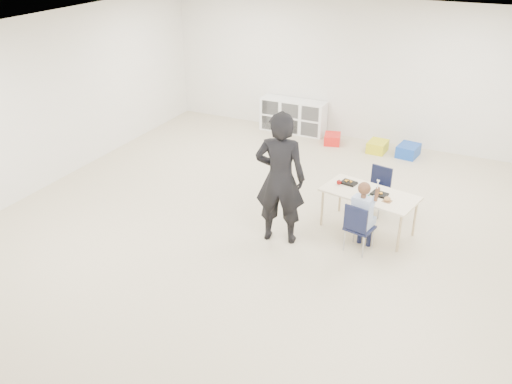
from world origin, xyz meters
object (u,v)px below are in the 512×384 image
at_px(table, 368,212).
at_px(adult, 280,179).
at_px(chair_near, 360,227).
at_px(child, 361,213).
at_px(cubby_shelf, 293,116).

bearing_deg(table, adult, -132.40).
height_order(chair_near, child, child).
bearing_deg(child, chair_near, 0.00).
xyz_separation_m(child, cubby_shelf, (-2.58, 3.94, -0.23)).
distance_m(table, adult, 1.47).
xyz_separation_m(child, adult, (-1.10, -0.21, 0.38)).
bearing_deg(cubby_shelf, table, -52.97).
height_order(chair_near, cubby_shelf, chair_near).
relative_size(table, adult, 0.75).
relative_size(table, cubby_shelf, 1.03).
height_order(chair_near, adult, adult).
bearing_deg(child, table, 105.19).
distance_m(child, adult, 1.18).
bearing_deg(child, cubby_shelf, 134.62).
distance_m(table, chair_near, 0.58).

